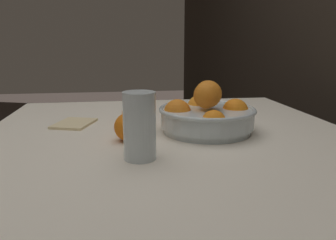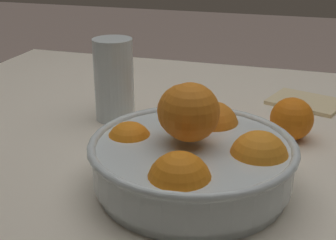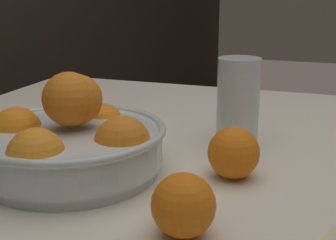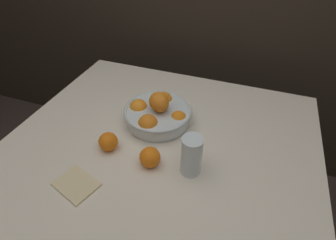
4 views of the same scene
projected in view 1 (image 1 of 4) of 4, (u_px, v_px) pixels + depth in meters
The scene contains 6 objects.
dining_table at pixel (173, 162), 0.94m from camera, with size 1.24×1.11×0.75m.
fruit_bowl at pixel (207, 115), 0.98m from camera, with size 0.29×0.29×0.16m.
juice_glass at pixel (140, 130), 0.75m from camera, with size 0.07×0.07×0.16m.
orange_loose_near_bowl at pixel (133, 113), 1.07m from camera, with size 0.07×0.07×0.07m, color orange.
orange_loose_front at pixel (128, 127), 0.89m from camera, with size 0.08×0.08×0.08m, color orange.
napkin at pixel (74, 123), 1.07m from camera, with size 0.14×0.11×0.01m, color beige.
Camera 1 is at (0.87, -0.14, 1.02)m, focal length 35.00 mm.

